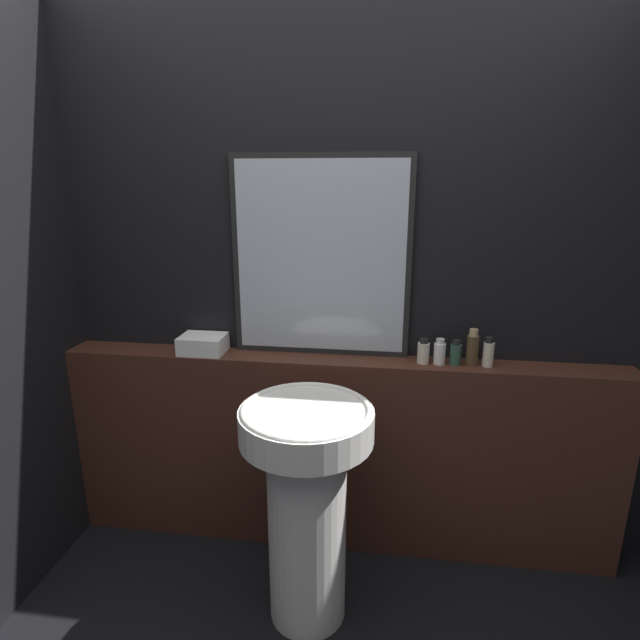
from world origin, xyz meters
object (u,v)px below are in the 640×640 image
(shampoo_bottle, at_px, (423,352))
(lotion_bottle, at_px, (456,353))
(conditioner_bottle, at_px, (440,352))
(hand_soap_bottle, at_px, (488,353))
(pedestal_sink, at_px, (307,496))
(towel_stack, at_px, (203,344))
(body_wash_bottle, at_px, (472,349))
(mirror, at_px, (321,258))

(shampoo_bottle, xyz_separation_m, lotion_bottle, (0.14, 0.00, -0.00))
(shampoo_bottle, bearing_deg, conditioner_bottle, 0.00)
(hand_soap_bottle, bearing_deg, pedestal_sink, -147.61)
(pedestal_sink, relative_size, lotion_bottle, 8.33)
(lotion_bottle, xyz_separation_m, hand_soap_bottle, (0.14, 0.00, 0.01))
(towel_stack, bearing_deg, lotion_bottle, 0.00)
(towel_stack, height_order, body_wash_bottle, body_wash_bottle)
(shampoo_bottle, relative_size, body_wash_bottle, 0.69)
(towel_stack, xyz_separation_m, lotion_bottle, (1.14, 0.00, 0.01))
(conditioner_bottle, bearing_deg, body_wash_bottle, 0.00)
(towel_stack, height_order, conditioner_bottle, conditioner_bottle)
(shampoo_bottle, distance_m, hand_soap_bottle, 0.27)
(pedestal_sink, xyz_separation_m, towel_stack, (-0.56, 0.45, 0.44))
(shampoo_bottle, relative_size, lotion_bottle, 1.01)
(conditioner_bottle, distance_m, hand_soap_bottle, 0.20)
(hand_soap_bottle, bearing_deg, mirror, 174.62)
(conditioner_bottle, height_order, body_wash_bottle, body_wash_bottle)
(mirror, bearing_deg, hand_soap_bottle, -5.38)
(pedestal_sink, height_order, shampoo_bottle, shampoo_bottle)
(towel_stack, distance_m, hand_soap_bottle, 1.28)
(pedestal_sink, relative_size, hand_soap_bottle, 7.13)
(pedestal_sink, distance_m, shampoo_bottle, 0.78)
(mirror, xyz_separation_m, conditioner_bottle, (0.53, -0.07, -0.39))
(lotion_bottle, height_order, hand_soap_bottle, hand_soap_bottle)
(body_wash_bottle, xyz_separation_m, hand_soap_bottle, (0.07, 0.00, -0.02))
(pedestal_sink, bearing_deg, hand_soap_bottle, 32.39)
(pedestal_sink, bearing_deg, mirror, 92.07)
(shampoo_bottle, relative_size, hand_soap_bottle, 0.86)
(pedestal_sink, bearing_deg, body_wash_bottle, 35.00)
(conditioner_bottle, distance_m, lotion_bottle, 0.07)
(shampoo_bottle, bearing_deg, pedestal_sink, -134.25)
(pedestal_sink, relative_size, mirror, 1.04)
(mirror, relative_size, body_wash_bottle, 5.43)
(body_wash_bottle, bearing_deg, conditioner_bottle, 180.00)
(lotion_bottle, bearing_deg, shampoo_bottle, 180.00)
(pedestal_sink, distance_m, body_wash_bottle, 0.93)
(shampoo_bottle, distance_m, conditioner_bottle, 0.07)
(conditioner_bottle, bearing_deg, pedestal_sink, -138.42)
(conditioner_bottle, bearing_deg, shampoo_bottle, 180.00)
(conditioner_bottle, bearing_deg, lotion_bottle, 0.00)
(pedestal_sink, distance_m, lotion_bottle, 0.87)
(conditioner_bottle, relative_size, body_wash_bottle, 0.70)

